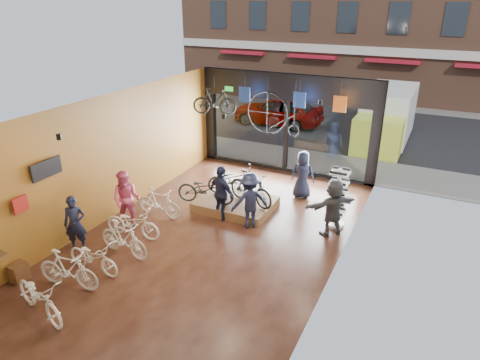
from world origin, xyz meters
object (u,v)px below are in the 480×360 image
Objects in this scene: display_bike_mid at (251,188)px; customer_2 at (222,193)px; floor_bike_3 at (124,239)px; display_bike_right at (235,180)px; box_truck at (385,119)px; floor_bike_2 at (93,257)px; customer_3 at (250,201)px; floor_bike_4 at (133,223)px; display_bike_left at (206,189)px; sunglasses_rack at (337,198)px; street_car at (278,110)px; penny_farthing at (275,115)px; customer_1 at (126,199)px; hung_bike at (215,101)px; floor_bike_1 at (68,270)px; customer_4 at (303,175)px; customer_0 at (75,224)px; floor_bike_0 at (39,297)px; floor_bike_5 at (159,203)px; customer_5 at (333,207)px; display_platform at (236,204)px.

display_bike_mid is 1.01m from customer_2.
display_bike_right reaches higher than floor_bike_3.
floor_bike_2 is at bearing -109.73° from box_truck.
floor_bike_4 is at bearing -5.27° from customer_3.
display_bike_mid is 1.02× the size of customer_2.
sunglasses_rack is (3.96, 0.91, 0.14)m from display_bike_left.
street_car is at bearing -4.02° from floor_bike_4.
customer_2 is 3.92m from penny_farthing.
customer_2 reaches higher than floor_bike_2.
customer_2 is at bearing -20.40° from floor_bike_2.
customer_1 is (-0.54, 0.45, 0.43)m from floor_bike_4.
customer_2 is 1.11× the size of hung_bike.
customer_1 is 3.64m from customer_3.
hung_bike is at bearing -7.04° from floor_bike_1.
floor_bike_1 is 1.03× the size of hung_bike.
street_car is at bearing -13.78° from display_bike_right.
box_truck is 8.66m from hung_bike.
floor_bike_3 is 6.34m from customer_4.
display_bike_mid is at bearing 19.00° from customer_0.
display_bike_right is 3.10m from hung_bike.
floor_bike_0 is (-4.71, -15.26, -0.75)m from box_truck.
floor_bike_1 is 0.92× the size of customer_2.
penny_farthing is at bearing 20.04° from street_car.
box_truck is at bearing -35.94° from display_bike_left.
floor_bike_5 is 0.99× the size of hung_bike.
display_bike_left is at bearing 6.90° from floor_bike_0.
floor_bike_3 is 4.40m from display_bike_right.
floor_bike_2 is 4.17m from customer_2.
sunglasses_rack is 5.73m from hung_bike.
customer_5 is at bearing 2.71° from customer_1.
display_bike_mid is 2.69m from customer_5.
street_car is at bearing 2.30° from floor_bike_5.
floor_bike_4 is 0.97× the size of customer_2.
display_bike_right is 1.35m from customer_2.
customer_1 is (0.37, 1.65, 0.08)m from customer_0.
floor_bike_2 is at bearing -90.25° from customer_1.
customer_3 is at bearing -60.40° from floor_bike_4.
display_bike_left is (0.94, 4.79, 0.30)m from floor_bike_1.
customer_4 is (1.65, 1.78, 0.68)m from display_platform.
floor_bike_5 is at bearing 44.13° from customer_2.
floor_bike_1 is at bearing -83.45° from customer_0.
penny_farthing is (2.97, 6.81, 1.70)m from customer_0.
floor_bike_1 is at bearing 2.54° from street_car.
customer_1 is (0.00, -12.30, 0.08)m from street_car.
sunglasses_rack is (4.64, 4.04, 0.43)m from floor_bike_3.
sunglasses_rack is at bearing 128.20° from customer_4.
customer_3 is (0.91, -0.89, 0.72)m from display_platform.
display_bike_right is (-3.49, -8.37, -0.45)m from box_truck.
street_car is 2.91× the size of floor_bike_1.
customer_1 is at bearing -169.87° from sunglasses_rack.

